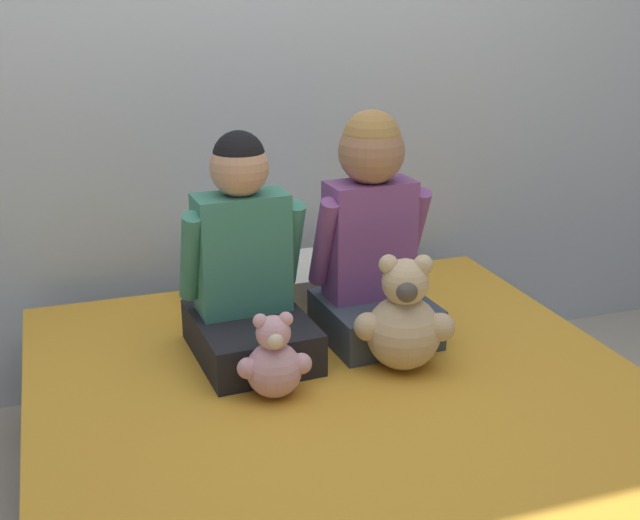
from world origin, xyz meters
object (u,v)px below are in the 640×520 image
object	(u,v)px
child_on_right	(372,237)
bed	(363,481)
teddy_bear_held_by_left_child	(274,362)
pillow_at_headboard	(278,283)
child_on_left	(245,270)
teddy_bear_held_by_right_child	(404,321)

from	to	relation	value
child_on_right	bed	bearing A→B (deg)	-117.23
teddy_bear_held_by_left_child	pillow_at_headboard	distance (m)	0.64
bed	teddy_bear_held_by_left_child	distance (m)	0.38
child_on_right	teddy_bear_held_by_left_child	world-z (taller)	child_on_right
child_on_right	child_on_left	bearing A→B (deg)	176.39
teddy_bear_held_by_left_child	pillow_at_headboard	xyz separation A→B (m)	(0.19, 0.61, -0.04)
bed	child_on_right	distance (m)	0.68
bed	child_on_left	size ratio (longest dim) A/B	3.04
child_on_left	teddy_bear_held_by_right_child	bearing A→B (deg)	-35.29
child_on_right	teddy_bear_held_by_right_child	bearing A→B (deg)	-93.00
child_on_right	teddy_bear_held_by_right_child	xyz separation A→B (m)	(0.00, -0.23, -0.17)
teddy_bear_held_by_right_child	pillow_at_headboard	size ratio (longest dim) A/B	0.58
teddy_bear_held_by_left_child	child_on_right	bearing A→B (deg)	44.16
teddy_bear_held_by_left_child	teddy_bear_held_by_right_child	distance (m)	0.38
bed	teddy_bear_held_by_left_child	size ratio (longest dim) A/B	8.40
bed	pillow_at_headboard	world-z (taller)	pillow_at_headboard
bed	teddy_bear_held_by_left_child	world-z (taller)	teddy_bear_held_by_left_child
bed	child_on_right	size ratio (longest dim) A/B	2.86
teddy_bear_held_by_right_child	pillow_at_headboard	distance (m)	0.61
child_on_left	child_on_right	size ratio (longest dim) A/B	0.94
child_on_right	pillow_at_headboard	bearing A→B (deg)	114.91
teddy_bear_held_by_right_child	bed	bearing A→B (deg)	-115.38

